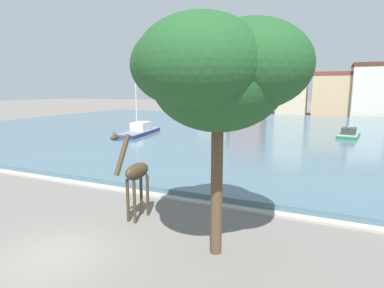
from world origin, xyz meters
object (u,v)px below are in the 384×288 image
at_px(sailboat_navy, 137,133).
at_px(shade_tree, 216,71).
at_px(giraffe_statue, 135,174).
at_px(sailboat_green, 349,135).
at_px(sailboat_grey, 221,117).

xyz_separation_m(sailboat_navy, shade_tree, (16.96, -20.79, 5.67)).
distance_m(giraffe_statue, shade_tree, 5.99).
distance_m(sailboat_navy, shade_tree, 27.42).
xyz_separation_m(giraffe_statue, shade_tree, (4.09, -1.31, 4.18)).
distance_m(sailboat_green, shade_tree, 30.98).
relative_size(giraffe_statue, sailboat_green, 0.62).
height_order(sailboat_green, shade_tree, shade_tree).
bearing_deg(sailboat_grey, sailboat_navy, -93.56).
bearing_deg(giraffe_statue, sailboat_green, 70.54).
bearing_deg(sailboat_navy, giraffe_statue, -56.56).
height_order(sailboat_navy, shade_tree, sailboat_navy).
height_order(sailboat_green, sailboat_navy, sailboat_navy).
bearing_deg(sailboat_grey, shade_tree, -72.06).
xyz_separation_m(sailboat_grey, sailboat_green, (21.30, -17.42, 0.03)).
distance_m(giraffe_statue, sailboat_grey, 47.34).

